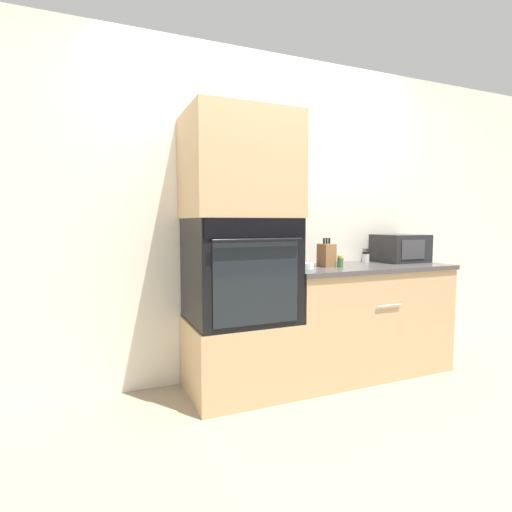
{
  "coord_description": "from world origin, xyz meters",
  "views": [
    {
      "loc": [
        -1.33,
        -2.27,
        1.2
      ],
      "look_at": [
        -0.28,
        0.21,
        0.97
      ],
      "focal_mm": 28.0,
      "sensor_mm": 36.0,
      "label": 1
    }
  ],
  "objects_px": {
    "knife_block": "(326,255)",
    "microwave": "(400,248)",
    "condiment_jar_far": "(301,261)",
    "condiment_jar_near": "(340,261)",
    "condiment_jar_back": "(330,258)",
    "bowl": "(306,266)",
    "wall_oven": "(240,270)",
    "condiment_jar_mid": "(366,257)"
  },
  "relations": [
    {
      "from": "condiment_jar_far",
      "to": "condiment_jar_back",
      "type": "distance_m",
      "value": 0.28
    },
    {
      "from": "knife_block",
      "to": "condiment_jar_mid",
      "type": "relative_size",
      "value": 2.47
    },
    {
      "from": "bowl",
      "to": "condiment_jar_far",
      "type": "xyz_separation_m",
      "value": [
        0.07,
        0.21,
        0.01
      ]
    },
    {
      "from": "bowl",
      "to": "condiment_jar_near",
      "type": "height_order",
      "value": "condiment_jar_near"
    },
    {
      "from": "microwave",
      "to": "condiment_jar_back",
      "type": "height_order",
      "value": "microwave"
    },
    {
      "from": "microwave",
      "to": "condiment_jar_far",
      "type": "distance_m",
      "value": 0.95
    },
    {
      "from": "condiment_jar_near",
      "to": "condiment_jar_back",
      "type": "distance_m",
      "value": 0.24
    },
    {
      "from": "bowl",
      "to": "condiment_jar_back",
      "type": "xyz_separation_m",
      "value": [
        0.36,
        0.23,
        0.03
      ]
    },
    {
      "from": "condiment_jar_back",
      "to": "knife_block",
      "type": "bearing_deg",
      "value": -130.34
    },
    {
      "from": "wall_oven",
      "to": "condiment_jar_back",
      "type": "relative_size",
      "value": 7.49
    },
    {
      "from": "condiment_jar_mid",
      "to": "condiment_jar_back",
      "type": "bearing_deg",
      "value": -178.65
    },
    {
      "from": "knife_block",
      "to": "microwave",
      "type": "bearing_deg",
      "value": 5.37
    },
    {
      "from": "condiment_jar_far",
      "to": "condiment_jar_mid",
      "type": "bearing_deg",
      "value": 2.87
    },
    {
      "from": "condiment_jar_near",
      "to": "bowl",
      "type": "bearing_deg",
      "value": 179.36
    },
    {
      "from": "knife_block",
      "to": "condiment_jar_mid",
      "type": "xyz_separation_m",
      "value": [
        0.5,
        0.17,
        -0.05
      ]
    },
    {
      "from": "microwave",
      "to": "condiment_jar_far",
      "type": "height_order",
      "value": "microwave"
    },
    {
      "from": "knife_block",
      "to": "condiment_jar_near",
      "type": "distance_m",
      "value": 0.12
    },
    {
      "from": "condiment_jar_back",
      "to": "bowl",
      "type": "bearing_deg",
      "value": -147.03
    },
    {
      "from": "bowl",
      "to": "condiment_jar_mid",
      "type": "xyz_separation_m",
      "value": [
        0.73,
        0.24,
        0.02
      ]
    },
    {
      "from": "wall_oven",
      "to": "condiment_jar_far",
      "type": "distance_m",
      "value": 0.59
    },
    {
      "from": "condiment_jar_near",
      "to": "condiment_jar_mid",
      "type": "xyz_separation_m",
      "value": [
        0.43,
        0.24,
        -0.0
      ]
    },
    {
      "from": "wall_oven",
      "to": "microwave",
      "type": "bearing_deg",
      "value": 3.56
    },
    {
      "from": "wall_oven",
      "to": "condiment_jar_near",
      "type": "bearing_deg",
      "value": -4.28
    },
    {
      "from": "bowl",
      "to": "condiment_jar_near",
      "type": "xyz_separation_m",
      "value": [
        0.3,
        -0.0,
        0.02
      ]
    },
    {
      "from": "microwave",
      "to": "knife_block",
      "type": "distance_m",
      "value": 0.79
    },
    {
      "from": "condiment_jar_near",
      "to": "condiment_jar_back",
      "type": "relative_size",
      "value": 0.94
    },
    {
      "from": "microwave",
      "to": "condiment_jar_near",
      "type": "height_order",
      "value": "microwave"
    },
    {
      "from": "knife_block",
      "to": "condiment_jar_back",
      "type": "distance_m",
      "value": 0.21
    },
    {
      "from": "microwave",
      "to": "condiment_jar_mid",
      "type": "height_order",
      "value": "microwave"
    },
    {
      "from": "knife_block",
      "to": "bowl",
      "type": "bearing_deg",
      "value": -161.49
    },
    {
      "from": "bowl",
      "to": "condiment_jar_back",
      "type": "bearing_deg",
      "value": 32.97
    },
    {
      "from": "condiment_jar_far",
      "to": "knife_block",
      "type": "bearing_deg",
      "value": -41.51
    },
    {
      "from": "bowl",
      "to": "condiment_jar_near",
      "type": "distance_m",
      "value": 0.3
    },
    {
      "from": "condiment_jar_back",
      "to": "wall_oven",
      "type": "bearing_deg",
      "value": -168.27
    },
    {
      "from": "microwave",
      "to": "knife_block",
      "type": "xyz_separation_m",
      "value": [
        -0.79,
        -0.07,
        -0.03
      ]
    },
    {
      "from": "bowl",
      "to": "condiment_jar_back",
      "type": "distance_m",
      "value": 0.43
    },
    {
      "from": "wall_oven",
      "to": "condiment_jar_back",
      "type": "height_order",
      "value": "wall_oven"
    },
    {
      "from": "condiment_jar_mid",
      "to": "condiment_jar_back",
      "type": "height_order",
      "value": "condiment_jar_back"
    },
    {
      "from": "bowl",
      "to": "condiment_jar_mid",
      "type": "distance_m",
      "value": 0.77
    },
    {
      "from": "knife_block",
      "to": "condiment_jar_mid",
      "type": "distance_m",
      "value": 0.53
    },
    {
      "from": "condiment_jar_far",
      "to": "bowl",
      "type": "bearing_deg",
      "value": -109.68
    },
    {
      "from": "condiment_jar_mid",
      "to": "condiment_jar_near",
      "type": "bearing_deg",
      "value": -150.46
    }
  ]
}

